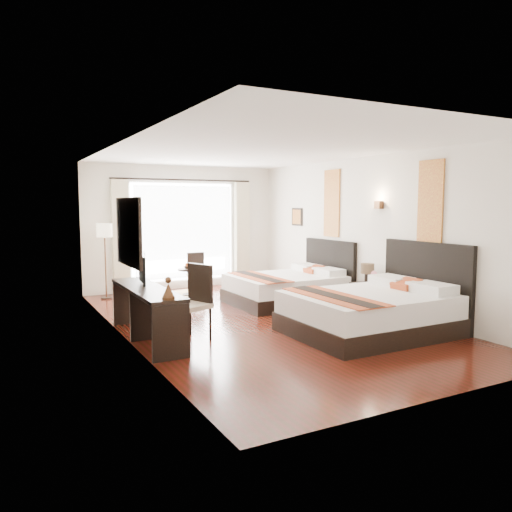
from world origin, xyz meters
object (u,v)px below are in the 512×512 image
bed_far (289,287)px  console_desk (147,314)px  fruit_bowl (188,267)px  vase (374,282)px  desk_chair (190,318)px  bed_near (374,310)px  television (139,269)px  table_lamp (367,270)px  floor_lamp (105,235)px  side_table (190,282)px  nightstand (369,298)px  window_chair (199,281)px

bed_far → console_desk: size_ratio=0.98×
fruit_bowl → console_desk: bearing=-120.1°
vase → desk_chair: 3.48m
bed_near → television: size_ratio=3.21×
bed_near → bed_far: size_ratio=1.10×
television → table_lamp: bearing=-82.2°
bed_far → bed_near: bearing=-92.4°
television → floor_lamp: size_ratio=0.48×
table_lamp → vase: size_ratio=3.01×
bed_near → table_lamp: size_ratio=6.25×
bed_far → vase: 1.75m
table_lamp → vase: table_lamp is taller
table_lamp → side_table: 3.81m
nightstand → console_desk: bearing=178.5°
vase → console_desk: 4.02m
nightstand → television: 4.07m
vase → fruit_bowl: bearing=124.5°
fruit_bowl → side_table: bearing=-62.8°
vase → side_table: bearing=124.6°
nightstand → fruit_bowl: (-2.23, 3.15, 0.34)m
vase → fruit_bowl: same height
vase → side_table: vase is taller
vase → table_lamp: bearing=88.9°
vase → floor_lamp: bearing=136.4°
table_lamp → window_chair: window_chair is taller
bed_near → bed_far: (0.11, 2.57, -0.03)m
table_lamp → side_table: (-2.23, 3.05, -0.47)m
bed_near → side_table: 4.45m
vase → desk_chair: desk_chair is taller
floor_lamp → bed_far: bearing=-34.6°
bed_near → nightstand: bearing=52.2°
desk_chair → fruit_bowl: bearing=-131.4°
bed_near → vase: size_ratio=18.78×
nightstand → console_desk: 4.00m
side_table → window_chair: size_ratio=0.65×
bed_near → vase: 1.37m
side_table → bed_near: bearing=-72.5°
console_desk → desk_chair: 0.63m
table_lamp → bed_near: bearing=-126.7°
bed_far → table_lamp: bearing=-60.2°
bed_far → vase: bearing=-63.2°
nightstand → console_desk: console_desk is taller
bed_near → bed_far: bed_near is taller
table_lamp → window_chair: (-2.00, 3.12, -0.49)m
bed_near → television: bed_near is taller
console_desk → television: 0.74m
table_lamp → vase: bearing=-91.1°
bed_near → fruit_bowl: bearing=107.6°
vase → console_desk: size_ratio=0.06×
bed_near → desk_chair: (-2.58, 0.91, -0.02)m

